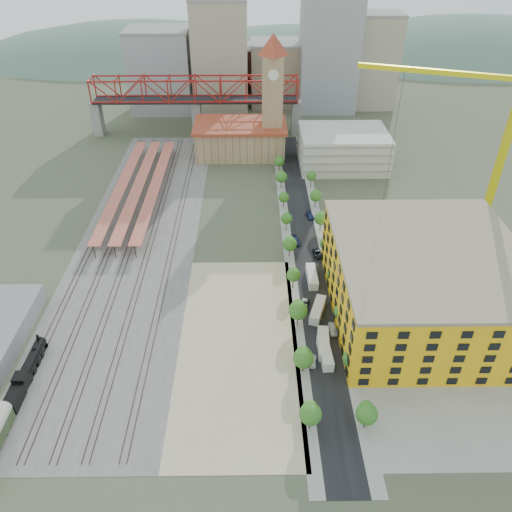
{
  "coord_description": "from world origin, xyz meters",
  "views": [
    {
      "loc": [
        -0.86,
        -116.94,
        84.8
      ],
      "look_at": [
        0.45,
        -9.06,
        10.0
      ],
      "focal_mm": 35.0,
      "sensor_mm": 36.0,
      "label": 1
    }
  ],
  "objects_px": {
    "site_trailer_a": "(325,353)",
    "site_trailer_c": "(318,310)",
    "construction_building": "(425,282)",
    "locomotive": "(27,371)",
    "clock_tower": "(273,86)",
    "site_trailer_d": "(312,277)",
    "tower_crane": "(493,133)",
    "car_0": "(313,361)",
    "site_trailer_b": "(323,344)"
  },
  "relations": [
    {
      "from": "site_trailer_b",
      "to": "car_0",
      "type": "xyz_separation_m",
      "value": [
        -3.0,
        -4.95,
        -0.64
      ]
    },
    {
      "from": "site_trailer_b",
      "to": "site_trailer_d",
      "type": "height_order",
      "value": "site_trailer_d"
    },
    {
      "from": "construction_building",
      "to": "locomotive",
      "type": "relative_size",
      "value": 2.39
    },
    {
      "from": "site_trailer_c",
      "to": "site_trailer_d",
      "type": "distance_m",
      "value": 14.02
    },
    {
      "from": "locomotive",
      "to": "tower_crane",
      "type": "distance_m",
      "value": 128.44
    },
    {
      "from": "tower_crane",
      "to": "clock_tower",
      "type": "bearing_deg",
      "value": 127.76
    },
    {
      "from": "locomotive",
      "to": "site_trailer_b",
      "type": "relative_size",
      "value": 2.22
    },
    {
      "from": "clock_tower",
      "to": "locomotive",
      "type": "height_order",
      "value": "clock_tower"
    },
    {
      "from": "tower_crane",
      "to": "site_trailer_c",
      "type": "height_order",
      "value": "tower_crane"
    },
    {
      "from": "tower_crane",
      "to": "site_trailer_a",
      "type": "xyz_separation_m",
      "value": [
        -47.18,
        -44.67,
        -35.38
      ]
    },
    {
      "from": "site_trailer_a",
      "to": "car_0",
      "type": "distance_m",
      "value": 3.6
    },
    {
      "from": "site_trailer_c",
      "to": "car_0",
      "type": "bearing_deg",
      "value": -81.72
    },
    {
      "from": "clock_tower",
      "to": "site_trailer_b",
      "type": "xyz_separation_m",
      "value": [
        8.0,
        -112.85,
        -27.39
      ]
    },
    {
      "from": "clock_tower",
      "to": "site_trailer_a",
      "type": "xyz_separation_m",
      "value": [
        8.0,
        -115.91,
        -27.41
      ]
    },
    {
      "from": "clock_tower",
      "to": "tower_crane",
      "type": "distance_m",
      "value": 90.46
    },
    {
      "from": "tower_crane",
      "to": "site_trailer_a",
      "type": "relative_size",
      "value": 6.32
    },
    {
      "from": "locomotive",
      "to": "site_trailer_a",
      "type": "bearing_deg",
      "value": 4.49
    },
    {
      "from": "clock_tower",
      "to": "site_trailer_c",
      "type": "xyz_separation_m",
      "value": [
        8.0,
        -100.82,
        -27.39
      ]
    },
    {
      "from": "tower_crane",
      "to": "car_0",
      "type": "distance_m",
      "value": 77.34
    },
    {
      "from": "car_0",
      "to": "locomotive",
      "type": "bearing_deg",
      "value": -168.07
    },
    {
      "from": "locomotive",
      "to": "tower_crane",
      "type": "height_order",
      "value": "tower_crane"
    },
    {
      "from": "locomotive",
      "to": "car_0",
      "type": "distance_m",
      "value": 63.1
    },
    {
      "from": "locomotive",
      "to": "site_trailer_d",
      "type": "xyz_separation_m",
      "value": [
        66.0,
        34.3,
        -0.65
      ]
    },
    {
      "from": "site_trailer_a",
      "to": "car_0",
      "type": "bearing_deg",
      "value": -150.55
    },
    {
      "from": "construction_building",
      "to": "site_trailer_a",
      "type": "xyz_separation_m",
      "value": [
        -26.0,
        -15.92,
        -8.12
      ]
    },
    {
      "from": "tower_crane",
      "to": "site_trailer_d",
      "type": "bearing_deg",
      "value": -161.75
    },
    {
      "from": "construction_building",
      "to": "site_trailer_d",
      "type": "height_order",
      "value": "construction_building"
    },
    {
      "from": "construction_building",
      "to": "locomotive",
      "type": "bearing_deg",
      "value": -167.08
    },
    {
      "from": "site_trailer_a",
      "to": "site_trailer_c",
      "type": "relative_size",
      "value": 0.98
    },
    {
      "from": "locomotive",
      "to": "car_0",
      "type": "bearing_deg",
      "value": 3.0
    },
    {
      "from": "site_trailer_d",
      "to": "locomotive",
      "type": "bearing_deg",
      "value": -153.23
    },
    {
      "from": "clock_tower",
      "to": "site_trailer_d",
      "type": "relative_size",
      "value": 5.37
    },
    {
      "from": "site_trailer_d",
      "to": "clock_tower",
      "type": "bearing_deg",
      "value": 94.58
    },
    {
      "from": "tower_crane",
      "to": "site_trailer_c",
      "type": "bearing_deg",
      "value": -147.91
    },
    {
      "from": "construction_building",
      "to": "site_trailer_a",
      "type": "bearing_deg",
      "value": -148.52
    },
    {
      "from": "locomotive",
      "to": "site_trailer_a",
      "type": "height_order",
      "value": "locomotive"
    },
    {
      "from": "clock_tower",
      "to": "construction_building",
      "type": "relative_size",
      "value": 1.03
    },
    {
      "from": "clock_tower",
      "to": "site_trailer_c",
      "type": "relative_size",
      "value": 5.44
    },
    {
      "from": "site_trailer_b",
      "to": "site_trailer_d",
      "type": "distance_m",
      "value": 26.05
    },
    {
      "from": "site_trailer_c",
      "to": "site_trailer_b",
      "type": "bearing_deg",
      "value": -71.7
    },
    {
      "from": "locomotive",
      "to": "site_trailer_c",
      "type": "distance_m",
      "value": 69.05
    },
    {
      "from": "site_trailer_d",
      "to": "car_0",
      "type": "xyz_separation_m",
      "value": [
        -3.0,
        -31.0,
        -0.66
      ]
    },
    {
      "from": "tower_crane",
      "to": "car_0",
      "type": "height_order",
      "value": "tower_crane"
    },
    {
      "from": "tower_crane",
      "to": "locomotive",
      "type": "bearing_deg",
      "value": -156.22
    },
    {
      "from": "construction_building",
      "to": "site_trailer_b",
      "type": "height_order",
      "value": "construction_building"
    },
    {
      "from": "site_trailer_c",
      "to": "locomotive",
      "type": "bearing_deg",
      "value": -144.62
    },
    {
      "from": "construction_building",
      "to": "car_0",
      "type": "xyz_separation_m",
      "value": [
        -29.0,
        -17.81,
        -8.75
      ]
    },
    {
      "from": "construction_building",
      "to": "locomotive",
      "type": "distance_m",
      "value": 94.68
    },
    {
      "from": "site_trailer_a",
      "to": "tower_crane",
      "type": "bearing_deg",
      "value": 40.7
    },
    {
      "from": "clock_tower",
      "to": "locomotive",
      "type": "distance_m",
      "value": 136.91
    }
  ]
}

